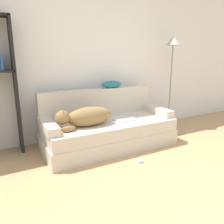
# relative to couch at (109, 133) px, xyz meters

# --- Properties ---
(ground_plane) EXTENTS (20.00, 20.00, 0.00)m
(ground_plane) POSITION_rel_couch_xyz_m (0.09, -1.85, -0.19)
(ground_plane) COLOR tan
(wall_back) EXTENTS (7.01, 0.06, 2.70)m
(wall_back) POSITION_rel_couch_xyz_m (0.09, 0.64, 1.16)
(wall_back) COLOR white
(wall_back) RESTS_ON ground_plane
(couch) EXTENTS (1.92, 0.87, 0.39)m
(couch) POSITION_rel_couch_xyz_m (0.00, 0.00, 0.00)
(couch) COLOR beige
(couch) RESTS_ON ground_plane
(couch_backrest) EXTENTS (1.88, 0.15, 0.43)m
(couch_backrest) POSITION_rel_couch_xyz_m (0.00, 0.37, 0.41)
(couch_backrest) COLOR beige
(couch_backrest) RESTS_ON couch
(couch_arm_left) EXTENTS (0.15, 0.68, 0.11)m
(couch_arm_left) POSITION_rel_couch_xyz_m (-0.88, -0.01, 0.25)
(couch_arm_left) COLOR beige
(couch_arm_left) RESTS_ON couch
(couch_arm_right) EXTENTS (0.15, 0.68, 0.11)m
(couch_arm_right) POSITION_rel_couch_xyz_m (0.88, -0.01, 0.25)
(couch_arm_right) COLOR beige
(couch_arm_right) RESTS_ON couch
(dog) EXTENTS (0.79, 0.29, 0.27)m
(dog) POSITION_rel_couch_xyz_m (-0.40, -0.10, 0.33)
(dog) COLOR olive
(dog) RESTS_ON couch
(laptop) EXTENTS (0.33, 0.25, 0.02)m
(laptop) POSITION_rel_couch_xyz_m (0.23, -0.08, 0.21)
(laptop) COLOR silver
(laptop) RESTS_ON couch
(throw_pillow) EXTENTS (0.35, 0.17, 0.11)m
(throw_pillow) POSITION_rel_couch_xyz_m (0.24, 0.37, 0.68)
(throw_pillow) COLOR teal
(throw_pillow) RESTS_ON couch_backrest
(floor_lamp) EXTENTS (0.28, 0.28, 1.67)m
(floor_lamp) POSITION_rel_couch_xyz_m (1.46, 0.32, 1.18)
(floor_lamp) COLOR gray
(floor_lamp) RESTS_ON ground_plane
(power_adapter) EXTENTS (0.07, 0.07, 0.03)m
(power_adapter) POSITION_rel_couch_xyz_m (0.09, -0.67, -0.18)
(power_adapter) COLOR white
(power_adapter) RESTS_ON ground_plane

